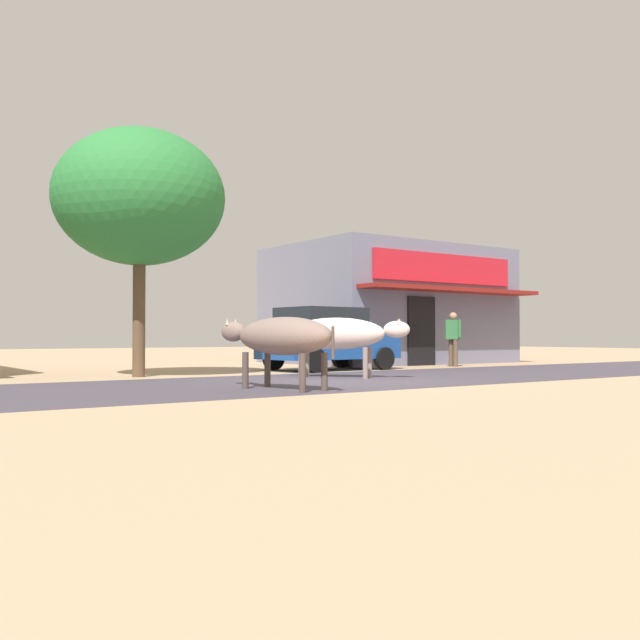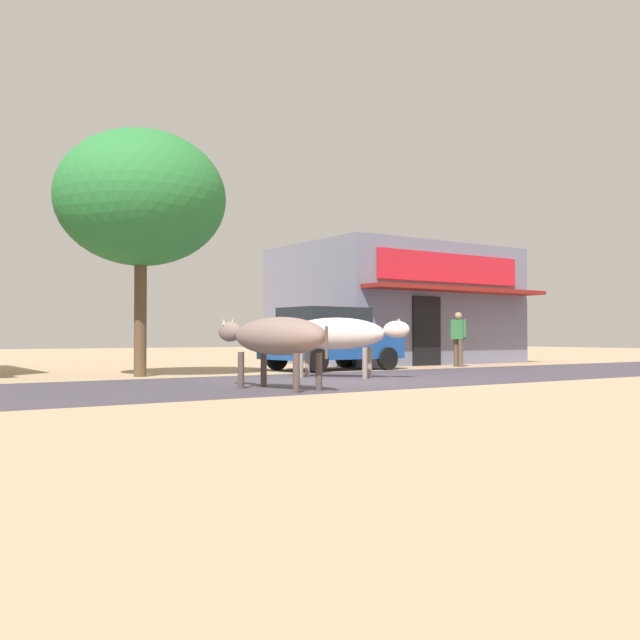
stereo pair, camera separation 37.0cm
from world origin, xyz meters
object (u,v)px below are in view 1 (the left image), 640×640
at_px(cow_near_brown, 281,337).
at_px(pedestrian_by_shop, 453,335).
at_px(roadside_tree, 140,198).
at_px(cow_far_dark, 339,334).
at_px(parked_hatchback_car, 327,338).

distance_m(cow_near_brown, pedestrian_by_shop, 9.99).
xyz_separation_m(cow_near_brown, pedestrian_by_shop, (8.86, 4.62, 0.05)).
height_order(roadside_tree, pedestrian_by_shop, roadside_tree).
bearing_deg(cow_far_dark, parked_hatchback_car, 58.47).
xyz_separation_m(cow_far_dark, pedestrian_by_shop, (6.04, 2.46, -0.01)).
bearing_deg(cow_far_dark, pedestrian_by_shop, 22.13).
bearing_deg(cow_near_brown, roadside_tree, 96.99).
bearing_deg(pedestrian_by_shop, cow_far_dark, -157.87).
relative_size(roadside_tree, cow_near_brown, 2.08).
xyz_separation_m(parked_hatchback_car, pedestrian_by_shop, (4.25, -0.46, 0.09)).
bearing_deg(roadside_tree, cow_near_brown, -83.01).
height_order(cow_near_brown, cow_far_dark, cow_far_dark).
xyz_separation_m(roadside_tree, parked_hatchback_car, (5.21, 0.17, -3.10)).
bearing_deg(parked_hatchback_car, pedestrian_by_shop, -6.16).
bearing_deg(cow_near_brown, cow_far_dark, 37.54).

